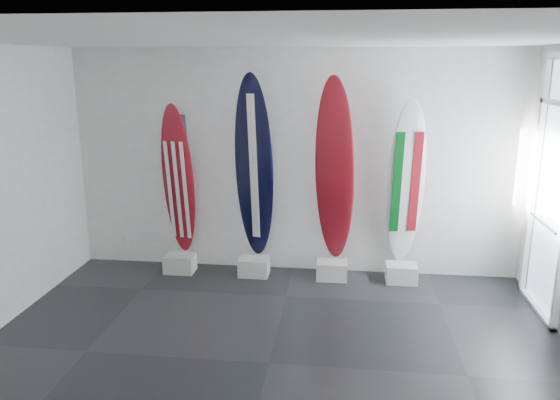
# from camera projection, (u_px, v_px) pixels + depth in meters

# --- Properties ---
(floor) EXTENTS (6.00, 6.00, 0.00)m
(floor) POSITION_uv_depth(u_px,v_px,m) (269.00, 363.00, 5.20)
(floor) COLOR black
(floor) RESTS_ON ground
(ceiling) EXTENTS (6.00, 6.00, 0.00)m
(ceiling) POSITION_uv_depth(u_px,v_px,m) (267.00, 39.00, 4.45)
(ceiling) COLOR white
(ceiling) RESTS_ON wall_back
(wall_back) EXTENTS (6.00, 0.00, 6.00)m
(wall_back) POSITION_uv_depth(u_px,v_px,m) (294.00, 163.00, 7.23)
(wall_back) COLOR silver
(wall_back) RESTS_ON ground
(wall_front) EXTENTS (6.00, 0.00, 6.00)m
(wall_front) POSITION_uv_depth(u_px,v_px,m) (190.00, 364.00, 2.42)
(wall_front) COLOR silver
(wall_front) RESTS_ON ground
(display_block_usa) EXTENTS (0.40, 0.30, 0.24)m
(display_block_usa) POSITION_uv_depth(u_px,v_px,m) (180.00, 263.00, 7.45)
(display_block_usa) COLOR silver
(display_block_usa) RESTS_ON floor
(surfboard_usa) EXTENTS (0.52, 0.37, 2.07)m
(surfboard_usa) POSITION_uv_depth(u_px,v_px,m) (178.00, 180.00, 7.26)
(surfboard_usa) COLOR maroon
(surfboard_usa) RESTS_ON display_block_usa
(display_block_navy) EXTENTS (0.40, 0.30, 0.24)m
(display_block_navy) POSITION_uv_depth(u_px,v_px,m) (254.00, 267.00, 7.33)
(display_block_navy) COLOR silver
(display_block_navy) RESTS_ON floor
(surfboard_navy) EXTENTS (0.61, 0.41, 2.46)m
(surfboard_navy) POSITION_uv_depth(u_px,v_px,m) (254.00, 168.00, 7.09)
(surfboard_navy) COLOR black
(surfboard_navy) RESTS_ON display_block_navy
(display_block_swiss) EXTENTS (0.40, 0.30, 0.24)m
(display_block_swiss) POSITION_uv_depth(u_px,v_px,m) (332.00, 270.00, 7.20)
(display_block_swiss) COLOR silver
(display_block_swiss) RESTS_ON floor
(surfboard_swiss) EXTENTS (0.61, 0.46, 2.43)m
(surfboard_swiss) POSITION_uv_depth(u_px,v_px,m) (335.00, 171.00, 6.97)
(surfboard_swiss) COLOR maroon
(surfboard_swiss) RESTS_ON display_block_swiss
(display_block_italy) EXTENTS (0.40, 0.30, 0.24)m
(display_block_italy) POSITION_uv_depth(u_px,v_px,m) (401.00, 273.00, 7.10)
(display_block_italy) COLOR silver
(display_block_italy) RESTS_ON floor
(surfboard_italy) EXTENTS (0.53, 0.34, 2.16)m
(surfboard_italy) POSITION_uv_depth(u_px,v_px,m) (406.00, 183.00, 6.90)
(surfboard_italy) COLOR silver
(surfboard_italy) RESTS_ON display_block_italy
(wall_outlet) EXTENTS (0.09, 0.02, 0.13)m
(wall_outlet) POSITION_uv_depth(u_px,v_px,m) (124.00, 238.00, 7.78)
(wall_outlet) COLOR silver
(wall_outlet) RESTS_ON wall_back
(glass_door) EXTENTS (0.12, 1.16, 2.85)m
(glass_door) POSITION_uv_depth(u_px,v_px,m) (552.00, 191.00, 6.00)
(glass_door) COLOR white
(glass_door) RESTS_ON floor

